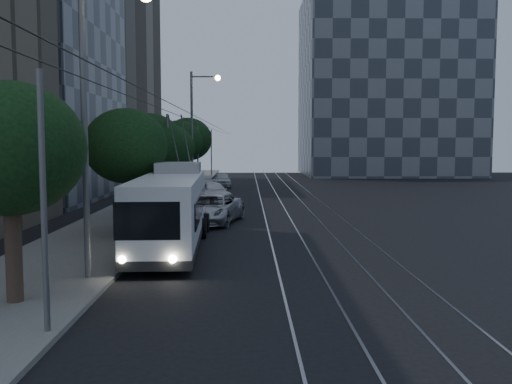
{
  "coord_description": "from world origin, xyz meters",
  "views": [
    {
      "loc": [
        -0.78,
        -22.64,
        4.4
      ],
      "look_at": [
        -0.38,
        2.54,
        2.2
      ],
      "focal_mm": 40.0,
      "sensor_mm": 36.0,
      "label": 1
    }
  ],
  "objects_px": {
    "car_white_b": "(204,191)",
    "streetlamp_near": "(97,101)",
    "car_white_a": "(212,192)",
    "car_white_c": "(205,188)",
    "trolleybus": "(171,210)",
    "streetlamp_far": "(197,122)",
    "car_white_d": "(222,180)",
    "pickup_silver": "(212,209)"
  },
  "relations": [
    {
      "from": "car_white_b",
      "to": "streetlamp_near",
      "type": "height_order",
      "value": "streetlamp_near"
    },
    {
      "from": "car_white_a",
      "to": "car_white_c",
      "type": "bearing_deg",
      "value": 77.75
    },
    {
      "from": "car_white_c",
      "to": "streetlamp_near",
      "type": "xyz_separation_m",
      "value": [
        -1.1,
        -29.36,
        5.01
      ]
    },
    {
      "from": "trolleybus",
      "to": "car_white_c",
      "type": "bearing_deg",
      "value": 88.77
    },
    {
      "from": "streetlamp_near",
      "to": "streetlamp_far",
      "type": "bearing_deg",
      "value": 88.78
    },
    {
      "from": "trolleybus",
      "to": "streetlamp_near",
      "type": "relative_size",
      "value": 1.25
    },
    {
      "from": "trolleybus",
      "to": "streetlamp_far",
      "type": "relative_size",
      "value": 1.17
    },
    {
      "from": "car_white_c",
      "to": "car_white_d",
      "type": "bearing_deg",
      "value": 95.51
    },
    {
      "from": "car_white_d",
      "to": "streetlamp_far",
      "type": "distance_m",
      "value": 11.31
    },
    {
      "from": "trolleybus",
      "to": "car_white_a",
      "type": "distance_m",
      "value": 18.03
    },
    {
      "from": "car_white_d",
      "to": "streetlamp_far",
      "type": "bearing_deg",
      "value": -103.12
    },
    {
      "from": "car_white_c",
      "to": "pickup_silver",
      "type": "bearing_deg",
      "value": -71.75
    },
    {
      "from": "car_white_c",
      "to": "car_white_d",
      "type": "xyz_separation_m",
      "value": [
        1.11,
        8.85,
        0.06
      ]
    },
    {
      "from": "pickup_silver",
      "to": "streetlamp_far",
      "type": "relative_size",
      "value": 0.57
    },
    {
      "from": "car_white_d",
      "to": "streetlamp_near",
      "type": "height_order",
      "value": "streetlamp_near"
    },
    {
      "from": "car_white_d",
      "to": "streetlamp_near",
      "type": "bearing_deg",
      "value": -97.19
    },
    {
      "from": "streetlamp_near",
      "to": "streetlamp_far",
      "type": "distance_m",
      "value": 28.38
    },
    {
      "from": "trolleybus",
      "to": "car_white_d",
      "type": "distance_m",
      "value": 32.37
    },
    {
      "from": "trolleybus",
      "to": "car_white_d",
      "type": "bearing_deg",
      "value": 86.57
    },
    {
      "from": "streetlamp_near",
      "to": "streetlamp_far",
      "type": "xyz_separation_m",
      "value": [
        0.6,
        28.37,
        0.38
      ]
    },
    {
      "from": "car_white_d",
      "to": "trolleybus",
      "type": "bearing_deg",
      "value": -95.22
    },
    {
      "from": "pickup_silver",
      "to": "car_white_b",
      "type": "relative_size",
      "value": 1.04
    },
    {
      "from": "car_white_c",
      "to": "car_white_a",
      "type": "bearing_deg",
      "value": -67.13
    },
    {
      "from": "car_white_c",
      "to": "streetlamp_far",
      "type": "distance_m",
      "value": 5.5
    },
    {
      "from": "car_white_b",
      "to": "car_white_d",
      "type": "height_order",
      "value": "car_white_b"
    },
    {
      "from": "trolleybus",
      "to": "car_white_c",
      "type": "height_order",
      "value": "trolleybus"
    },
    {
      "from": "trolleybus",
      "to": "car_white_c",
      "type": "distance_m",
      "value": 23.52
    },
    {
      "from": "car_white_b",
      "to": "car_white_c",
      "type": "bearing_deg",
      "value": 89.19
    },
    {
      "from": "trolleybus",
      "to": "car_white_d",
      "type": "relative_size",
      "value": 2.84
    },
    {
      "from": "streetlamp_near",
      "to": "pickup_silver",
      "type": "bearing_deg",
      "value": 78.35
    },
    {
      "from": "streetlamp_near",
      "to": "car_white_b",
      "type": "bearing_deg",
      "value": 86.6
    },
    {
      "from": "car_white_c",
      "to": "streetlamp_near",
      "type": "height_order",
      "value": "streetlamp_near"
    },
    {
      "from": "pickup_silver",
      "to": "car_white_a",
      "type": "xyz_separation_m",
      "value": [
        -0.61,
        10.79,
        -0.01
      ]
    },
    {
      "from": "car_white_a",
      "to": "car_white_d",
      "type": "xyz_separation_m",
      "value": [
        0.11,
        14.35,
        -0.08
      ]
    },
    {
      "from": "streetlamp_near",
      "to": "trolleybus",
      "type": "bearing_deg",
      "value": 76.09
    },
    {
      "from": "car_white_a",
      "to": "car_white_b",
      "type": "height_order",
      "value": "car_white_b"
    },
    {
      "from": "trolleybus",
      "to": "pickup_silver",
      "type": "bearing_deg",
      "value": 78.11
    },
    {
      "from": "car_white_c",
      "to": "streetlamp_near",
      "type": "bearing_deg",
      "value": -79.5
    },
    {
      "from": "car_white_b",
      "to": "car_white_c",
      "type": "relative_size",
      "value": 1.38
    },
    {
      "from": "pickup_silver",
      "to": "car_white_c",
      "type": "height_order",
      "value": "pickup_silver"
    },
    {
      "from": "streetlamp_near",
      "to": "streetlamp_far",
      "type": "relative_size",
      "value": 0.93
    },
    {
      "from": "car_white_d",
      "to": "streetlamp_near",
      "type": "relative_size",
      "value": 0.44
    }
  ]
}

